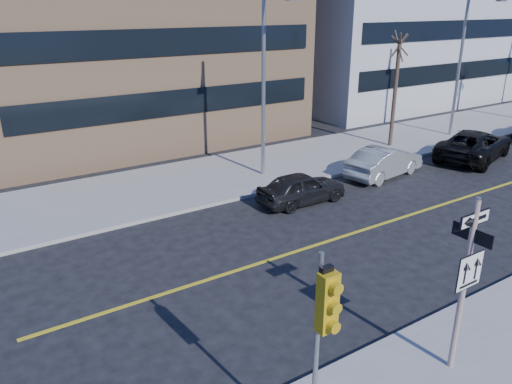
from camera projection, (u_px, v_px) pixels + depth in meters
ground at (369, 316)px, 13.22m from camera, size 120.00×120.00×0.00m
far_sidewalk at (436, 132)px, 31.79m from camera, size 66.00×6.00×0.15m
road_centerline at (496, 187)px, 22.49m from camera, size 40.00×0.14×0.01m
sign_pole at (466, 277)px, 10.39m from camera, size 0.92×0.92×4.06m
traffic_signal at (325, 318)px, 8.02m from camera, size 0.32×0.45×4.00m
parked_car_a at (302, 188)px, 20.53m from camera, size 1.60×3.87×1.31m
parked_car_b at (384, 162)px, 23.68m from camera, size 2.14×4.53×1.44m
parked_car_c at (474, 145)px, 26.31m from camera, size 4.13×6.15×1.57m
streetlight_a at (267, 76)px, 22.00m from camera, size 0.55×2.25×8.00m
streetlight_b at (464, 58)px, 29.16m from camera, size 0.55×2.25×8.00m
street_tree_west at (399, 48)px, 26.76m from camera, size 1.80×1.80×6.35m
building_grey_mid at (375, 7)px, 41.62m from camera, size 20.00×16.00×15.00m
building_grey_far at (492, 1)px, 54.54m from camera, size 18.00×18.00×16.00m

